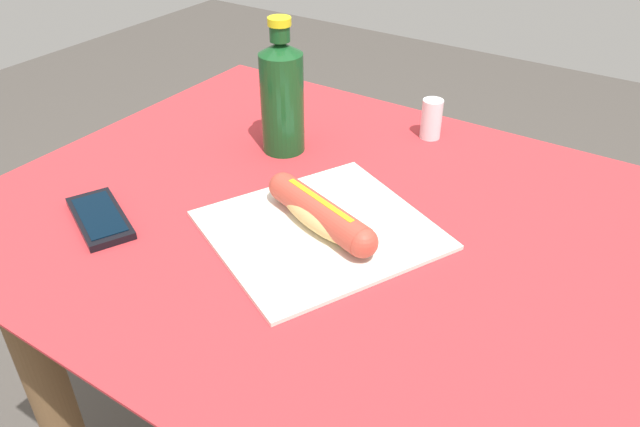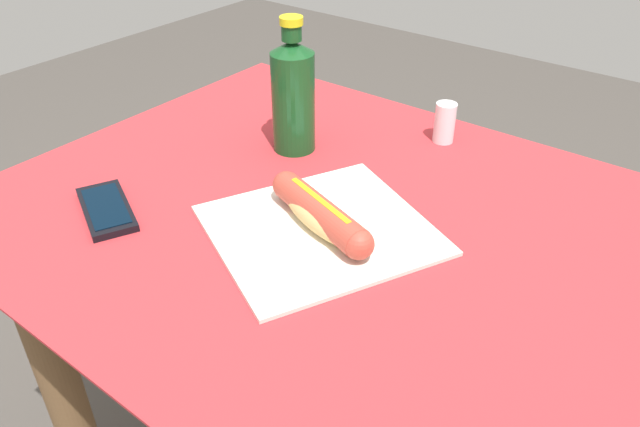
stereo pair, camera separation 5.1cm
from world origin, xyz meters
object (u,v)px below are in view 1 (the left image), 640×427
object	(u,v)px
cell_phone	(100,218)
salt_shaker	(431,119)
soda_bottle	(282,95)
hot_dog	(320,214)

from	to	relation	value
cell_phone	salt_shaker	bearing A→B (deg)	60.91
cell_phone	soda_bottle	world-z (taller)	soda_bottle
salt_shaker	hot_dog	bearing A→B (deg)	-90.51
soda_bottle	salt_shaker	world-z (taller)	soda_bottle
soda_bottle	cell_phone	bearing A→B (deg)	-105.42
hot_dog	cell_phone	world-z (taller)	hot_dog
hot_dog	cell_phone	xyz separation A→B (m)	(-0.27, -0.15, -0.02)
hot_dog	salt_shaker	bearing A→B (deg)	89.49
hot_dog	cell_phone	size ratio (longest dim) A/B	1.34
hot_dog	salt_shaker	xyz separation A→B (m)	(0.00, 0.35, 0.01)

